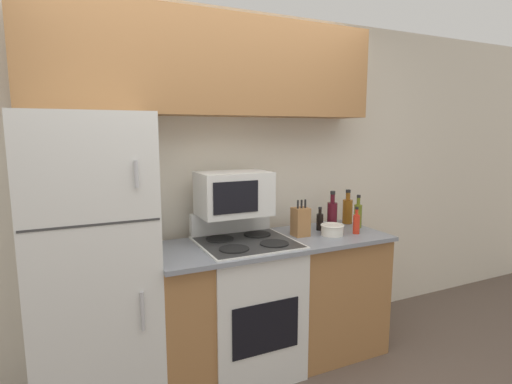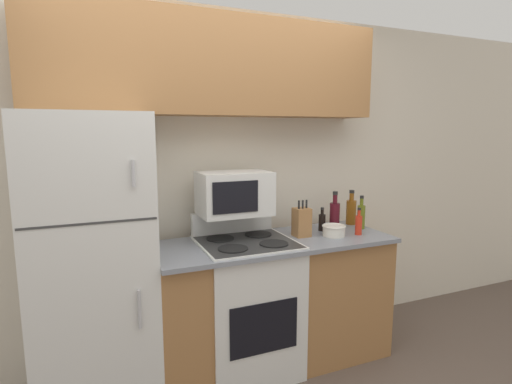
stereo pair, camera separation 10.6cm
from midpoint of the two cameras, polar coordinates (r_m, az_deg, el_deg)
name	(u,v)px [view 1 (the left image)]	position (r m, az deg, el deg)	size (l,w,h in m)	color
wall_back	(207,185)	(3.01, -7.98, 0.98)	(8.00, 0.05, 2.55)	beige
lower_cabinets	(273,301)	(2.99, 1.40, -15.28)	(1.68, 0.64, 0.92)	#9E6B3D
refrigerator	(93,266)	(2.60, -23.39, -9.65)	(0.69, 0.70, 1.78)	silver
upper_cabinets	(214,67)	(2.84, -7.18, 17.36)	(2.37, 0.32, 0.65)	#9E6B3D
stove	(246,304)	(2.89, -2.46, -15.73)	(0.64, 0.62, 1.09)	silver
microwave	(234,193)	(2.77, -4.30, -0.20)	(0.49, 0.33, 0.30)	silver
knife_block	(300,222)	(2.90, 5.34, -4.24)	(0.11, 0.11, 0.27)	#9E6B3D
bowl	(332,229)	(2.97, 9.84, -5.29)	(0.17, 0.17, 0.08)	silver
bottle_hot_sauce	(356,223)	(3.04, 13.18, -4.37)	(0.05, 0.05, 0.20)	red
bottle_whiskey	(348,210)	(3.35, 12.07, -2.56)	(0.08, 0.08, 0.28)	brown
bottle_wine_red	(332,214)	(3.12, 9.87, -3.18)	(0.08, 0.08, 0.30)	#470F19
bottle_olive_oil	(358,215)	(3.22, 13.45, -3.19)	(0.06, 0.06, 0.26)	#5B6619
bottle_soy_sauce	(320,221)	(3.09, 8.13, -4.14)	(0.05, 0.05, 0.18)	black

